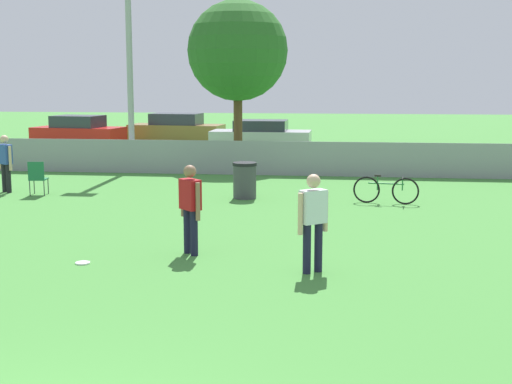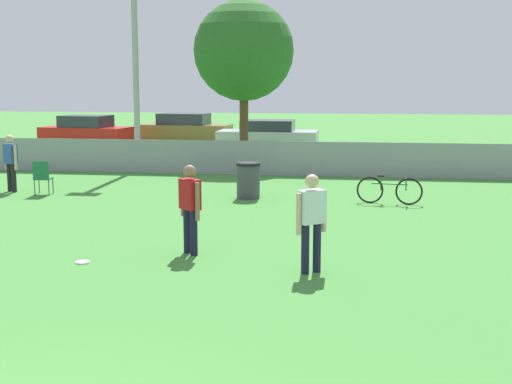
# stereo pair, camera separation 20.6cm
# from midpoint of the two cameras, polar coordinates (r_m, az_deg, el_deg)

# --- Properties ---
(fence_backline) EXTENTS (22.58, 0.07, 1.21)m
(fence_backline) POSITION_cam_midpoint_polar(r_m,az_deg,el_deg) (22.90, -0.15, 2.74)
(fence_backline) COLOR gray
(fence_backline) RESTS_ON ground_plane
(light_pole) EXTENTS (0.90, 0.36, 7.47)m
(light_pole) POSITION_cam_midpoint_polar(r_m,az_deg,el_deg) (24.37, -10.38, 12.20)
(light_pole) COLOR #9E9EA3
(light_pole) RESTS_ON ground_plane
(tree_near_pole) EXTENTS (3.62, 3.62, 5.88)m
(tree_near_pole) POSITION_cam_midpoint_polar(r_m,az_deg,el_deg) (26.12, -1.70, 11.21)
(tree_near_pole) COLOR brown
(tree_near_pole) RESTS_ON ground_plane
(player_receiver_white) EXTENTS (0.46, 0.43, 1.59)m
(player_receiver_white) POSITION_cam_midpoint_polar(r_m,az_deg,el_deg) (11.27, 4.07, -1.94)
(player_receiver_white) COLOR #191933
(player_receiver_white) RESTS_ON ground_plane
(player_thrower_red) EXTENTS (0.45, 0.45, 1.59)m
(player_thrower_red) POSITION_cam_midpoint_polar(r_m,az_deg,el_deg) (12.49, -5.75, -0.89)
(player_thrower_red) COLOR #191933
(player_thrower_red) RESTS_ON ground_plane
(spectator_in_blue) EXTENTS (0.48, 0.39, 1.56)m
(spectator_in_blue) POSITION_cam_midpoint_polar(r_m,az_deg,el_deg) (20.53, -19.69, 2.45)
(spectator_in_blue) COLOR black
(spectator_in_blue) RESTS_ON ground_plane
(frisbee_disc) EXTENTS (0.25, 0.25, 0.03)m
(frisbee_disc) POSITION_cam_midpoint_polar(r_m,az_deg,el_deg) (12.35, -14.16, -5.52)
(frisbee_disc) COLOR white
(frisbee_disc) RESTS_ON ground_plane
(folding_chair_sideline) EXTENTS (0.48, 0.48, 0.91)m
(folding_chair_sideline) POSITION_cam_midpoint_polar(r_m,az_deg,el_deg) (19.75, -17.36, 1.21)
(folding_chair_sideline) COLOR #333338
(folding_chair_sideline) RESTS_ON ground_plane
(bicycle_sideline) EXTENTS (1.61, 0.44, 0.71)m
(bicycle_sideline) POSITION_cam_midpoint_polar(r_m,az_deg,el_deg) (17.89, 10.03, 0.16)
(bicycle_sideline) COLOR black
(bicycle_sideline) RESTS_ON ground_plane
(trash_bin) EXTENTS (0.63, 0.63, 0.93)m
(trash_bin) POSITION_cam_midpoint_polar(r_m,az_deg,el_deg) (18.42, -1.23, 0.95)
(trash_bin) COLOR #3F3F44
(trash_bin) RESTS_ON ground_plane
(parked_car_red) EXTENTS (4.23, 2.32, 1.43)m
(parked_car_red) POSITION_cam_midpoint_polar(r_m,az_deg,el_deg) (33.61, -14.19, 4.70)
(parked_car_red) COLOR black
(parked_car_red) RESTS_ON ground_plane
(parked_car_tan) EXTENTS (4.63, 2.10, 1.43)m
(parked_car_tan) POSITION_cam_midpoint_polar(r_m,az_deg,el_deg) (34.84, -6.55, 5.04)
(parked_car_tan) COLOR black
(parked_car_tan) RESTS_ON ground_plane
(parked_car_silver) EXTENTS (4.39, 1.89, 1.28)m
(parked_car_silver) POSITION_cam_midpoint_polar(r_m,az_deg,el_deg) (31.52, 0.21, 4.60)
(parked_car_silver) COLOR black
(parked_car_silver) RESTS_ON ground_plane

